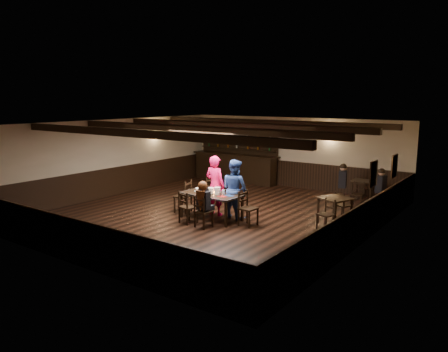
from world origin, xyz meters
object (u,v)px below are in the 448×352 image
Objects in this scene: chair_near_left at (186,205)px; cake at (200,190)px; chair_near_right at (202,210)px; man_blue at (235,189)px; bar_counter at (236,164)px; woman_pink at (215,185)px; dining_table at (211,196)px.

chair_near_left reaches higher than cake.
chair_near_right is 2.82× the size of cake.
chair_near_left is 1.53m from man_blue.
man_blue is 0.44× the size of bar_counter.
cake is at bearing 56.43° from woman_pink.
chair_near_right is at bearing -69.53° from dining_table.
man_blue is (0.75, 1.29, 0.33)m from chair_near_left.
man_blue is at bearing 84.46° from chair_near_right.
chair_near_right is at bearing -63.53° from bar_counter.
cake is at bearing 101.88° from chair_near_left.
man_blue is at bearing 26.76° from cake.
cake is at bearing 172.32° from dining_table.
bar_counter is (-2.26, 5.22, -0.07)m from cake.
man_blue is at bearing 50.02° from dining_table.
woman_pink is at bearing 56.12° from cake.
bar_counter is at bearing -43.74° from man_blue.
bar_counter is (-3.18, 4.75, -0.13)m from man_blue.
woman_pink is at bearing 114.33° from dining_table.
woman_pink reaches higher than chair_near_left.
woman_pink is 1.04× the size of man_blue.
chair_near_right is 0.51× the size of man_blue.
bar_counter is at bearing -62.03° from woman_pink.
chair_near_left is 1.05× the size of chair_near_right.
dining_table is 0.71m from man_blue.
chair_near_left is at bearing -78.12° from cake.
woman_pink reaches higher than chair_near_right.
bar_counter is (-3.05, 6.12, 0.22)m from chair_near_right.
chair_near_right is 1.24m from cake.
woman_pink is at bearing 18.19° from man_blue.
man_blue is 5.72m from bar_counter.
dining_table is 0.91m from chair_near_right.
chair_near_left is 0.23× the size of bar_counter.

